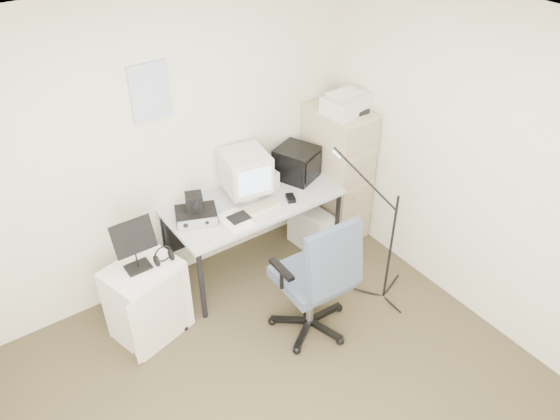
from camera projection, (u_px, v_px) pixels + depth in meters
floor at (294, 412)px, 3.81m from camera, size 3.60×3.60×0.01m
ceiling at (303, 65)px, 2.35m from camera, size 3.60×3.60×0.01m
wall_back at (160, 151)px, 4.28m from camera, size 3.60×0.02×2.50m
wall_right at (498, 181)px, 3.92m from camera, size 0.02×3.60×2.50m
wall_calendar at (150, 92)px, 3.97m from camera, size 0.30×0.02×0.44m
filing_cabinet at (337, 173)px, 5.15m from camera, size 0.40×0.60×1.30m
printer at (347, 104)px, 4.69m from camera, size 0.45×0.34×0.16m
desk at (255, 234)px, 4.85m from camera, size 1.50×0.70×0.73m
crt_monitor at (245, 174)px, 4.60m from camera, size 0.42×0.44×0.40m
crt_tv at (297, 163)px, 4.86m from camera, size 0.42×0.43×0.29m
desk_speaker at (274, 180)px, 4.77m from camera, size 0.08×0.08×0.15m
keyboard at (256, 210)px, 4.51m from camera, size 0.40×0.16×0.02m
mouse at (291, 198)px, 4.63m from camera, size 0.11×0.13×0.04m
radio_receiver at (196, 215)px, 4.39m from camera, size 0.39×0.34×0.09m
radio_speaker at (194, 201)px, 4.34m from camera, size 0.17×0.17×0.13m
papers at (235, 221)px, 4.39m from camera, size 0.21×0.28×0.02m
pc_tower at (311, 229)px, 5.17m from camera, size 0.24×0.47×0.42m
office_chair at (311, 275)px, 4.13m from camera, size 0.67×0.67×1.12m
side_cart at (147, 300)px, 4.23m from camera, size 0.62×0.55×0.66m
music_stand at (134, 245)px, 3.92m from camera, size 0.34×0.26×0.44m
headphones at (164, 257)px, 4.07m from camera, size 0.16×0.16×0.03m
mic_stand at (393, 234)px, 4.34m from camera, size 0.03×0.03×1.37m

